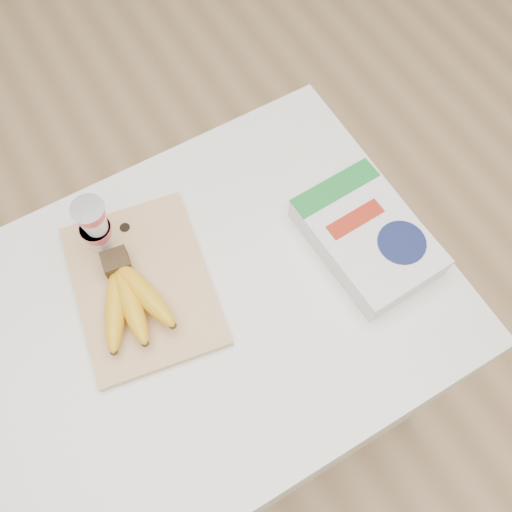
{
  "coord_description": "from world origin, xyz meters",
  "views": [
    {
      "loc": [
        -0.04,
        -0.37,
        1.78
      ],
      "look_at": [
        0.19,
        0.02,
        0.83
      ],
      "focal_mm": 40.0,
      "sensor_mm": 36.0,
      "label": 1
    }
  ],
  "objects_px": {
    "yogurt_stack": "(95,226)",
    "cereal_box": "(367,237)",
    "table": "(193,374)",
    "bananas": "(129,298)",
    "cutting_board": "(143,285)"
  },
  "relations": [
    {
      "from": "yogurt_stack",
      "to": "cereal_box",
      "type": "distance_m",
      "value": 0.51
    },
    {
      "from": "yogurt_stack",
      "to": "cereal_box",
      "type": "height_order",
      "value": "yogurt_stack"
    },
    {
      "from": "table",
      "to": "cereal_box",
      "type": "relative_size",
      "value": 3.8
    },
    {
      "from": "yogurt_stack",
      "to": "cutting_board",
      "type": "bearing_deg",
      "value": -76.01
    },
    {
      "from": "cutting_board",
      "to": "yogurt_stack",
      "type": "relative_size",
      "value": 2.37
    },
    {
      "from": "cereal_box",
      "to": "bananas",
      "type": "bearing_deg",
      "value": 163.78
    },
    {
      "from": "cutting_board",
      "to": "cereal_box",
      "type": "bearing_deg",
      "value": -8.28
    },
    {
      "from": "table",
      "to": "bananas",
      "type": "relative_size",
      "value": 5.19
    },
    {
      "from": "table",
      "to": "cutting_board",
      "type": "height_order",
      "value": "cutting_board"
    },
    {
      "from": "bananas",
      "to": "cereal_box",
      "type": "xyz_separation_m",
      "value": [
        0.45,
        -0.11,
        -0.01
      ]
    },
    {
      "from": "table",
      "to": "yogurt_stack",
      "type": "xyz_separation_m",
      "value": [
        -0.04,
        0.2,
        0.49
      ]
    },
    {
      "from": "yogurt_stack",
      "to": "table",
      "type": "bearing_deg",
      "value": -78.37
    },
    {
      "from": "table",
      "to": "cutting_board",
      "type": "distance_m",
      "value": 0.41
    },
    {
      "from": "cutting_board",
      "to": "bananas",
      "type": "height_order",
      "value": "bananas"
    },
    {
      "from": "cutting_board",
      "to": "bananas",
      "type": "relative_size",
      "value": 1.65
    }
  ]
}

